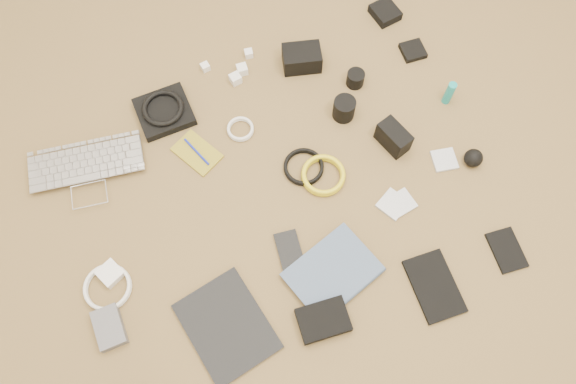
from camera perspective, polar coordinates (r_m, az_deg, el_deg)
name	(u,v)px	position (r m, az deg, el deg)	size (l,w,h in m)	color
laptop	(88,177)	(1.84, -19.62, 1.41)	(0.35, 0.25, 0.03)	#BBBCC0
headphone_pouch	(164,112)	(1.89, -12.45, 7.95)	(0.17, 0.16, 0.03)	black
headphones	(163,108)	(1.87, -12.60, 8.32)	(0.14, 0.14, 0.02)	black
charger_a	(205,67)	(1.96, -8.40, 12.46)	(0.03, 0.03, 0.02)	white
charger_b	(242,70)	(1.94, -4.68, 12.30)	(0.03, 0.03, 0.03)	white
charger_c	(249,53)	(1.98, -4.01, 13.86)	(0.03, 0.03, 0.03)	white
charger_d	(235,79)	(1.92, -5.37, 11.38)	(0.03, 0.03, 0.03)	white
dslr_camera	(302,58)	(1.93, 1.41, 13.43)	(0.13, 0.09, 0.07)	black
lens_pouch	(385,12)	(2.11, 9.83, 17.54)	(0.08, 0.09, 0.03)	black
notebook_olive	(197,153)	(1.81, -9.23, 3.95)	(0.09, 0.15, 0.01)	olive
pen_blue	(197,152)	(1.80, -9.27, 4.06)	(0.01, 0.01, 0.12)	#1623B5
cable_white_a	(241,130)	(1.83, -4.84, 6.31)	(0.09, 0.09, 0.01)	white
lens_a	(344,109)	(1.83, 5.72, 8.43)	(0.07, 0.07, 0.08)	black
lens_b	(355,79)	(1.91, 6.86, 11.37)	(0.06, 0.06, 0.05)	black
card_reader	(413,51)	(2.03, 12.57, 13.84)	(0.08, 0.08, 0.02)	black
power_brick	(110,273)	(1.71, -17.59, -7.89)	(0.06, 0.06, 0.03)	white
cable_white_b	(108,288)	(1.71, -17.80, -9.25)	(0.14, 0.14, 0.01)	white
cable_black	(304,168)	(1.76, 1.60, 2.49)	(0.13, 0.13, 0.01)	black
cable_yellow	(323,176)	(1.75, 3.59, 1.60)	(0.14, 0.14, 0.02)	yellow
flash	(393,137)	(1.80, 10.66, 5.47)	(0.06, 0.11, 0.08)	black
lens_cleaner	(449,93)	(1.92, 16.05, 9.64)	(0.03, 0.03, 0.09)	teal
battery_charger	(109,328)	(1.68, -17.70, -12.99)	(0.07, 0.11, 0.03)	#5A5A5F
tablet	(227,326)	(1.62, -6.23, -13.40)	(0.21, 0.27, 0.01)	black
phone	(290,252)	(1.66, 0.20, -6.15)	(0.07, 0.13, 0.01)	black
filter_case_left	(393,204)	(1.74, 10.60, -1.24)	(0.08, 0.08, 0.01)	silver
filter_case_mid	(402,203)	(1.75, 11.46, -1.06)	(0.07, 0.07, 0.01)	silver
filter_case_right	(444,160)	(1.84, 15.59, 3.16)	(0.07, 0.07, 0.01)	silver
air_blower	(473,158)	(1.84, 18.32, 3.29)	(0.06, 0.06, 0.06)	black
drive_case	(323,320)	(1.61, 3.60, -12.86)	(0.14, 0.10, 0.03)	black
paperback	(354,297)	(1.63, 6.74, -10.55)	(0.19, 0.25, 0.02)	#475A78
notebook_black_a	(434,286)	(1.69, 14.64, -9.23)	(0.12, 0.19, 0.01)	black
notebook_black_b	(507,250)	(1.78, 21.32, -5.53)	(0.08, 0.13, 0.01)	black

